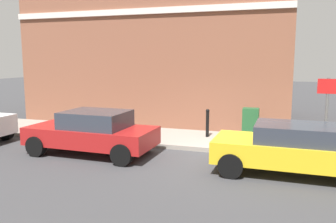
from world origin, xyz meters
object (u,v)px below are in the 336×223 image
Objects in this scene: car_red at (93,132)px; bollard_near_cabinet at (207,122)px; utility_cabinet at (250,126)px; car_yellow at (296,148)px; street_sign at (327,104)px.

car_red reaches higher than bollard_near_cabinet.
utility_cabinet is (2.82, -4.63, -0.04)m from car_red.
car_yellow reaches higher than utility_cabinet.
street_sign reaches higher than car_yellow.
street_sign is at bearing -107.32° from bollard_near_cabinet.
street_sign reaches higher than bollard_near_cabinet.
utility_cabinet is 1.56m from bollard_near_cabinet.
car_yellow is 1.04× the size of car_red.
utility_cabinet is 0.50× the size of street_sign.
street_sign is (-1.20, -3.84, 0.96)m from bollard_near_cabinet.
car_yellow is 3.27m from utility_cabinet.
car_yellow is 2.27m from street_sign.
utility_cabinet is at bearing -63.57° from car_yellow.
bollard_near_cabinet is 4.13m from street_sign.
car_yellow reaches higher than bollard_near_cabinet.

